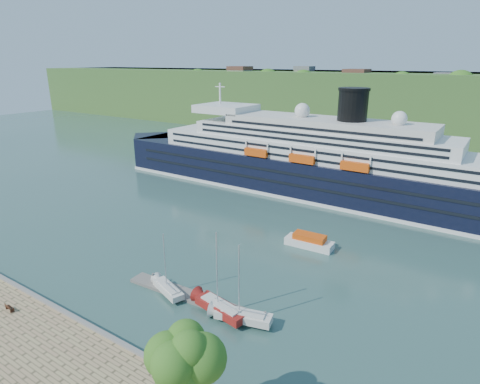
% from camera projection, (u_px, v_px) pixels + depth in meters
% --- Properties ---
extents(ground, '(400.00, 400.00, 0.00)m').
position_uv_depth(ground, '(110.00, 343.00, 42.23)').
color(ground, '#2D514C').
rests_on(ground, ground).
extents(far_hillside, '(400.00, 50.00, 24.00)m').
position_uv_depth(far_hillside, '(414.00, 105.00, 153.17)').
color(far_hillside, '#305923').
rests_on(far_hillside, ground).
extents(quay_coping, '(220.00, 0.50, 0.30)m').
position_uv_depth(quay_coping, '(107.00, 335.00, 41.72)').
color(quay_coping, slate).
rests_on(quay_coping, promenade).
extents(cruise_ship, '(104.05, 15.26, 23.36)m').
position_uv_depth(cruise_ship, '(301.00, 140.00, 88.09)').
color(cruise_ship, black).
rests_on(cruise_ship, ground).
extents(park_bench, '(1.41, 0.66, 0.88)m').
position_uv_depth(park_bench, '(10.00, 307.00, 45.97)').
color(park_bench, '#422212').
rests_on(park_bench, promenade).
extents(promenade_tree, '(6.13, 6.13, 10.16)m').
position_uv_depth(promenade_tree, '(184.00, 377.00, 29.67)').
color(promenade_tree, '#2C6A1C').
rests_on(promenade_tree, promenade).
extents(floating_pontoon, '(18.81, 3.31, 0.42)m').
position_uv_depth(floating_pontoon, '(191.00, 296.00, 50.25)').
color(floating_pontoon, gray).
rests_on(floating_pontoon, ground).
extents(sailboat_white_near, '(6.36, 3.66, 7.94)m').
position_uv_depth(sailboat_white_near, '(167.00, 267.00, 49.75)').
color(sailboat_white_near, silver).
rests_on(sailboat_white_near, ground).
extents(sailboat_red, '(7.99, 3.48, 9.99)m').
position_uv_depth(sailboat_red, '(220.00, 278.00, 45.24)').
color(sailboat_red, maroon).
rests_on(sailboat_red, ground).
extents(sailboat_white_far, '(7.46, 3.76, 9.29)m').
position_uv_depth(sailboat_white_far, '(243.00, 288.00, 43.99)').
color(sailboat_white_far, silver).
rests_on(sailboat_white_far, ground).
extents(tender_launch, '(7.82, 2.99, 2.13)m').
position_uv_depth(tender_launch, '(309.00, 241.00, 63.83)').
color(tender_launch, '#DE4A0D').
rests_on(tender_launch, ground).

